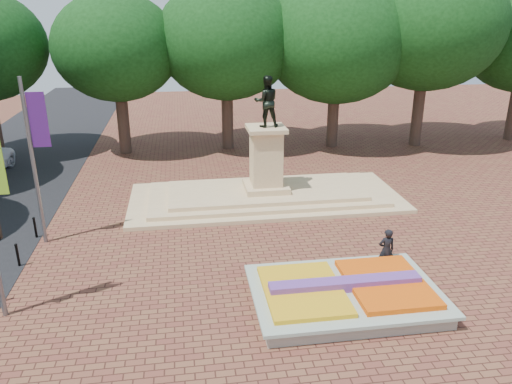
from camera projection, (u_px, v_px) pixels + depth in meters
ground at (302, 276)px, 18.72m from camera, size 90.00×90.00×0.00m
flower_bed at (346, 293)px, 16.88m from camera, size 6.30×4.30×0.91m
monument at (266, 184)px, 25.82m from camera, size 14.00×6.00×6.40m
tree_row_back at (275, 52)px, 33.41m from camera, size 44.80×8.80×10.43m
pedestrian at (386, 250)px, 18.82m from camera, size 0.63×0.42×1.72m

